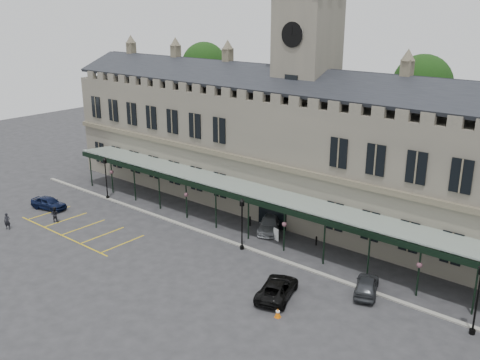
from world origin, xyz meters
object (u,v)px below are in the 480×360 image
Objects in this scene: clock_tower at (306,86)px; car_taxi at (270,224)px; station_building at (303,152)px; car_right_a at (367,285)px; traffic_cone at (278,313)px; person_a at (7,221)px; lamp_post_right at (478,293)px; car_van at (277,288)px; car_left_a at (49,203)px; person_b at (55,214)px; sign_board at (276,234)px; lamp_post_left at (106,174)px; lamp_post_mid at (242,219)px.

clock_tower is 13.81m from car_taxi.
station_building is 14.89× the size of car_right_a.
clock_tower is 23.96m from traffic_cone.
traffic_cone is at bearing -32.65° from person_a.
car_right_a is at bearing -39.96° from clock_tower.
station_building is 11.69× the size of lamp_post_right.
car_left_a is at bearing -15.89° from car_van.
lamp_post_right is 3.23× the size of person_b.
person_b is (-38.10, -6.72, -2.25)m from lamp_post_right.
clock_tower reaches higher than person_b.
sign_board is 24.84m from car_left_a.
lamp_post_left reaches higher than person_b.
lamp_post_mid is 11.45m from traffic_cone.
lamp_post_left reaches higher than lamp_post_mid.
car_right_a is (13.00, -10.81, -5.78)m from station_building.
car_right_a reaches higher than car_van.
car_taxi is at bearing -68.40° from car_van.
car_taxi is (-20.37, 5.20, -2.37)m from lamp_post_right.
lamp_post_right is 1.11× the size of car_taxi.
station_building is at bearing 151.85° from lamp_post_right.
person_a is at bearing -2.10° from car_right_a.
lamp_post_mid is 8.79m from car_van.
car_van is (7.17, -4.61, -2.17)m from lamp_post_mid.
person_b reaches higher than car_taxi.
clock_tower is 5.13× the size of car_van.
lamp_post_right is 4.36× the size of sign_board.
car_left_a is at bearing -144.15° from sign_board.
traffic_cone is at bearing -14.29° from lamp_post_left.
car_van is at bearing -100.72° from car_left_a.
car_right_a is at bearing -21.93° from person_a.
car_van is (-1.67, 2.23, 0.33)m from traffic_cone.
person_b is (-19.52, -10.46, 0.22)m from sign_board.
lamp_post_right is 38.75m from person_b.
clock_tower is 29.37m from car_left_a.
car_right_a is at bearing 177.77° from lamp_post_right.
station_building is 25.50m from person_b.
lamp_post_left is 6.98× the size of traffic_cone.
station_building is 86.36× the size of traffic_cone.
lamp_post_mid is 5.40m from car_taxi.
person_b is (-25.47, -2.41, 0.12)m from car_van.
car_taxi is (-1.79, 1.46, 0.10)m from sign_board.
lamp_post_mid is at bearing -110.28° from car_taxi.
lamp_post_left reaches higher than car_left_a.
station_building is at bearing 7.86° from person_a.
car_taxi is at bearing -86.19° from station_building.
car_right_a is at bearing -0.79° from lamp_post_left.
lamp_post_left is at bearing 165.71° from traffic_cone.
sign_board is at bearing 173.96° from person_b.
traffic_cone is 2.80m from car_van.
lamp_post_right is 1.27× the size of car_right_a.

